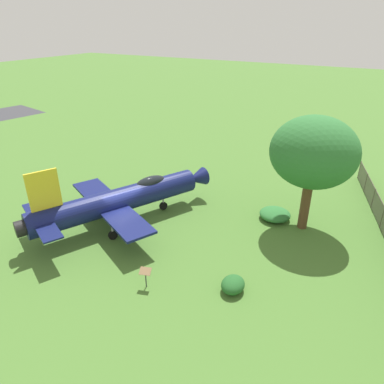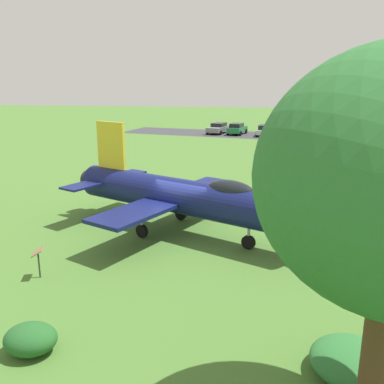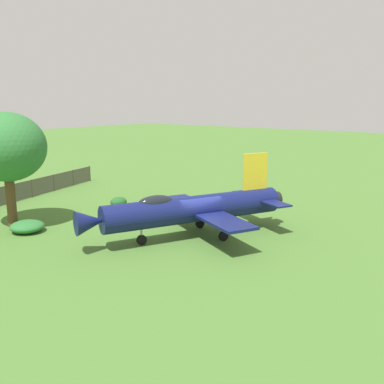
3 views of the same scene
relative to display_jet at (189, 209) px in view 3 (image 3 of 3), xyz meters
name	(u,v)px [view 3 (image 3 of 3)]	position (x,y,z in m)	size (l,w,h in m)	color
ground_plane	(195,237)	(0.33, -0.16, -1.81)	(200.00, 200.00, 0.00)	#47722D
display_jet	(189,209)	(0.00, 0.00, 0.00)	(12.80, 9.15, 4.95)	#111951
shade_tree	(6,147)	(-5.42, 10.79, 3.48)	(4.93, 5.37, 7.58)	brown
shrub_near_fence	(119,202)	(2.61, 9.26, -1.42)	(1.41, 1.18, 0.78)	#235B26
shrub_by_tree	(27,226)	(-5.54, 8.86, -1.44)	(2.10, 2.14, 0.74)	#2D7033
info_plaque	(173,199)	(4.58, 5.21, -0.96)	(0.56, 0.69, 1.14)	#333333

